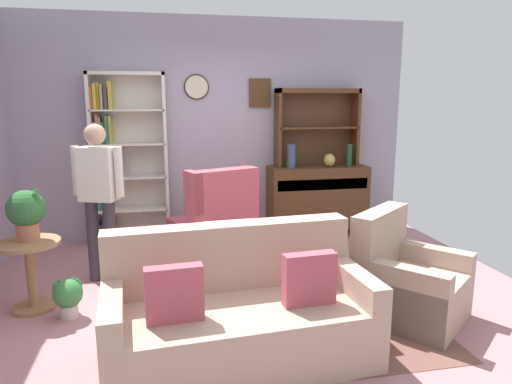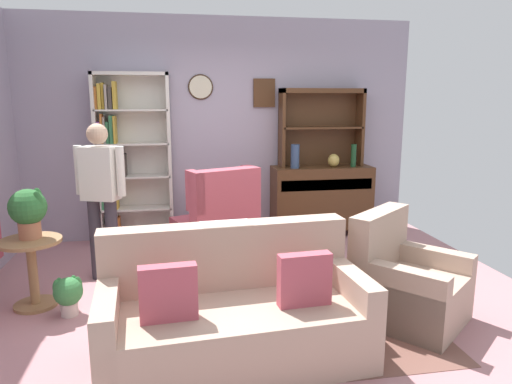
% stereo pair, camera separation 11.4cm
% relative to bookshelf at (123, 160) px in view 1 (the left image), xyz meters
% --- Properties ---
extents(ground_plane, '(5.40, 4.60, 0.02)m').
position_rel_bookshelf_xyz_m(ground_plane, '(1.20, -1.94, -1.07)').
color(ground_plane, '#B27A7F').
extents(wall_back, '(5.00, 0.09, 2.80)m').
position_rel_bookshelf_xyz_m(wall_back, '(1.20, 0.19, 0.34)').
color(wall_back, '#A399AD').
rests_on(wall_back, ground_plane).
extents(area_rug, '(2.36, 2.12, 0.01)m').
position_rel_bookshelf_xyz_m(area_rug, '(1.40, -2.24, -1.06)').
color(area_rug, brown).
rests_on(area_rug, ground_plane).
extents(bookshelf, '(0.90, 0.30, 2.10)m').
position_rel_bookshelf_xyz_m(bookshelf, '(0.00, 0.00, 0.00)').
color(bookshelf, silver).
rests_on(bookshelf, ground_plane).
extents(sideboard, '(1.30, 0.45, 0.92)m').
position_rel_bookshelf_xyz_m(sideboard, '(2.47, -0.09, -0.55)').
color(sideboard, '#4C2D19').
rests_on(sideboard, ground_plane).
extents(sideboard_hutch, '(1.10, 0.26, 1.00)m').
position_rel_bookshelf_xyz_m(sideboard_hutch, '(2.47, 0.02, 0.50)').
color(sideboard_hutch, '#4C2D19').
rests_on(sideboard_hutch, sideboard).
extents(vase_tall, '(0.11, 0.11, 0.30)m').
position_rel_bookshelf_xyz_m(vase_tall, '(2.08, -0.17, 0.01)').
color(vase_tall, '#33476B').
rests_on(vase_tall, sideboard).
extents(vase_round, '(0.15, 0.15, 0.17)m').
position_rel_bookshelf_xyz_m(vase_round, '(2.60, -0.15, -0.05)').
color(vase_round, tan).
rests_on(vase_round, sideboard).
extents(bottle_wine, '(0.07, 0.07, 0.29)m').
position_rel_bookshelf_xyz_m(bottle_wine, '(2.86, -0.17, 0.01)').
color(bottle_wine, '#194223').
rests_on(bottle_wine, sideboard).
extents(couch_floral, '(1.86, 0.98, 0.90)m').
position_rel_bookshelf_xyz_m(couch_floral, '(0.94, -2.87, -0.75)').
color(couch_floral, tan).
rests_on(couch_floral, ground_plane).
extents(armchair_floral, '(1.08, 1.08, 0.88)m').
position_rel_bookshelf_xyz_m(armchair_floral, '(2.40, -2.54, -0.77)').
color(armchair_floral, tan).
rests_on(armchair_floral, ground_plane).
extents(wingback_chair, '(1.02, 1.03, 1.05)m').
position_rel_bookshelf_xyz_m(wingback_chair, '(1.03, -0.77, -0.68)').
color(wingback_chair, '#B74C5B').
rests_on(wingback_chair, ground_plane).
extents(plant_stand, '(0.52, 0.52, 0.61)m').
position_rel_bookshelf_xyz_m(plant_stand, '(-0.67, -1.77, -0.68)').
color(plant_stand, '#997047').
rests_on(plant_stand, ground_plane).
extents(potted_plant_large, '(0.31, 0.31, 0.43)m').
position_rel_bookshelf_xyz_m(potted_plant_large, '(-0.67, -1.72, -0.20)').
color(potted_plant_large, '#AD6B4C').
rests_on(potted_plant_large, plant_stand).
extents(potted_plant_small, '(0.24, 0.24, 0.33)m').
position_rel_bookshelf_xyz_m(potted_plant_small, '(-0.34, -2.00, -0.87)').
color(potted_plant_small, beige).
rests_on(potted_plant_small, ground_plane).
extents(person_reading, '(0.51, 0.31, 1.56)m').
position_rel_bookshelf_xyz_m(person_reading, '(-0.15, -1.21, -0.15)').
color(person_reading, '#38333D').
rests_on(person_reading, ground_plane).
extents(coffee_table, '(0.80, 0.50, 0.42)m').
position_rel_bookshelf_xyz_m(coffee_table, '(0.97, -1.99, -0.71)').
color(coffee_table, '#4C2D19').
rests_on(coffee_table, ground_plane).
extents(book_stack, '(0.17, 0.16, 0.07)m').
position_rel_bookshelf_xyz_m(book_stack, '(1.03, -1.97, -0.60)').
color(book_stack, '#B22D33').
rests_on(book_stack, coffee_table).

